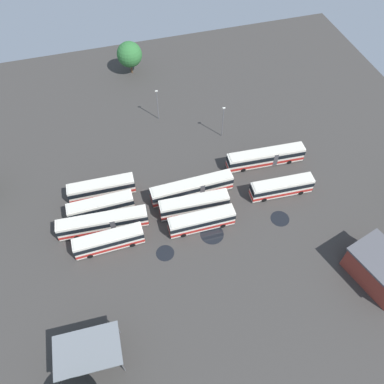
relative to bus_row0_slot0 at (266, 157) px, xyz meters
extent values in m
plane|color=#383533|center=(16.74, 5.35, -1.91)|extent=(113.70, 113.70, 0.00)
cube|color=silver|center=(0.05, 0.00, -0.02)|extent=(15.84, 3.33, 3.17)
cube|color=beige|center=(0.05, 0.00, 1.63)|extent=(15.20, 3.10, 0.14)
cube|color=black|center=(0.05, 0.00, 0.48)|extent=(15.92, 3.37, 1.01)
cube|color=red|center=(0.05, 0.00, -0.91)|extent=(15.92, 3.37, 0.63)
cube|color=black|center=(7.92, -0.46, 0.58)|extent=(0.17, 1.99, 1.17)
cube|color=#47474C|center=(-1.67, 0.10, -0.02)|extent=(1.04, 2.53, 3.04)
cylinder|color=black|center=(4.98, 0.83, -1.41)|extent=(1.02, 0.36, 1.00)
cylinder|color=black|center=(4.85, -1.40, -1.41)|extent=(1.02, 0.36, 1.00)
cylinder|color=black|center=(-4.75, 1.39, -1.41)|extent=(1.02, 0.36, 1.00)
cylinder|color=black|center=(-4.88, -0.84, -1.41)|extent=(1.02, 0.36, 1.00)
cube|color=silver|center=(0.10, 7.96, -0.02)|extent=(12.01, 3.06, 3.17)
cube|color=beige|center=(0.10, 7.96, 1.63)|extent=(11.53, 2.84, 0.14)
cube|color=black|center=(0.10, 7.96, 0.48)|extent=(12.07, 3.10, 1.01)
cube|color=red|center=(0.10, 7.96, -0.91)|extent=(12.07, 3.10, 0.63)
cube|color=black|center=(6.06, 7.65, 0.58)|extent=(0.17, 1.99, 1.17)
cylinder|color=black|center=(3.85, 8.88, -1.41)|extent=(1.01, 0.35, 1.00)
cylinder|color=black|center=(3.73, 6.65, -1.41)|extent=(1.01, 0.35, 1.00)
cylinder|color=black|center=(-3.52, 9.28, -1.41)|extent=(1.01, 0.35, 1.00)
cylinder|color=black|center=(-3.64, 7.04, -1.41)|extent=(1.01, 0.35, 1.00)
cube|color=silver|center=(16.44, 3.50, -0.02)|extent=(15.78, 2.83, 3.17)
cube|color=beige|center=(16.44, 3.50, 1.63)|extent=(15.14, 2.62, 0.14)
cube|color=black|center=(16.44, 3.50, 0.48)|extent=(15.86, 2.87, 1.01)
cube|color=red|center=(16.44, 3.50, -0.91)|extent=(15.86, 2.87, 0.63)
cube|color=black|center=(24.31, 3.70, 0.58)|extent=(0.11, 1.99, 1.17)
cube|color=#47474C|center=(14.71, 3.45, -0.02)|extent=(0.96, 2.50, 3.04)
cylinder|color=black|center=(21.28, 4.74, -1.41)|extent=(1.01, 0.33, 1.00)
cylinder|color=black|center=(21.34, 2.50, -1.41)|extent=(1.01, 0.33, 1.00)
cylinder|color=black|center=(11.54, 4.49, -1.41)|extent=(1.01, 0.33, 1.00)
cylinder|color=black|center=(11.60, 2.25, -1.41)|extent=(1.01, 0.33, 1.00)
cube|color=silver|center=(17.11, 7.28, -0.02)|extent=(12.78, 3.02, 3.17)
cube|color=beige|center=(17.11, 7.28, 1.63)|extent=(12.27, 2.80, 0.14)
cube|color=black|center=(17.11, 7.28, 0.48)|extent=(12.85, 3.06, 1.01)
cube|color=red|center=(17.11, 7.28, -0.91)|extent=(12.85, 3.06, 0.63)
cube|color=black|center=(23.46, 6.99, 0.58)|extent=(0.15, 1.99, 1.17)
cylinder|color=black|center=(21.09, 8.22, -1.41)|extent=(1.01, 0.35, 1.00)
cylinder|color=black|center=(20.99, 5.98, -1.41)|extent=(1.01, 0.35, 1.00)
cylinder|color=black|center=(13.24, 8.58, -1.41)|extent=(1.01, 0.35, 1.00)
cylinder|color=black|center=(13.13, 6.35, -1.41)|extent=(1.01, 0.35, 1.00)
cube|color=silver|center=(16.84, 11.07, -0.02)|extent=(11.83, 2.53, 3.17)
cube|color=beige|center=(16.84, 11.07, 1.63)|extent=(11.36, 2.34, 0.14)
cube|color=black|center=(16.84, 11.07, 0.48)|extent=(11.89, 2.57, 1.01)
cube|color=red|center=(16.84, 11.07, -0.91)|extent=(11.89, 2.57, 0.63)
cube|color=black|center=(22.76, 11.02, 0.58)|extent=(0.08, 1.99, 1.17)
cylinder|color=black|center=(20.51, 12.15, -1.41)|extent=(1.00, 0.31, 1.00)
cylinder|color=black|center=(20.49, 9.92, -1.41)|extent=(1.00, 0.31, 1.00)
cylinder|color=black|center=(13.19, 12.22, -1.41)|extent=(1.00, 0.31, 1.00)
cylinder|color=black|center=(13.17, 9.98, -1.41)|extent=(1.00, 0.31, 1.00)
cube|color=silver|center=(32.78, -1.15, -0.02)|extent=(12.40, 2.81, 3.17)
cube|color=beige|center=(32.78, -1.15, 1.63)|extent=(11.91, 2.60, 0.14)
cube|color=black|center=(32.78, -1.15, 0.48)|extent=(12.47, 2.85, 1.01)
cube|color=red|center=(32.78, -1.15, -0.91)|extent=(12.47, 2.85, 0.63)
cube|color=black|center=(38.96, -1.34, 0.58)|extent=(0.12, 1.99, 1.17)
cylinder|color=black|center=(36.64, -0.15, -1.41)|extent=(1.01, 0.33, 1.00)
cylinder|color=black|center=(36.57, -2.39, -1.41)|extent=(1.01, 0.33, 1.00)
cylinder|color=black|center=(28.99, 0.08, -1.41)|extent=(1.01, 0.33, 1.00)
cylinder|color=black|center=(28.93, -2.15, -1.41)|extent=(1.01, 0.33, 1.00)
cube|color=silver|center=(33.49, 3.06, -0.02)|extent=(11.84, 2.60, 3.17)
cube|color=beige|center=(33.49, 3.06, 1.63)|extent=(11.37, 2.40, 0.14)
cube|color=black|center=(33.49, 3.06, 0.48)|extent=(11.90, 2.63, 1.01)
cube|color=red|center=(33.49, 3.06, -0.91)|extent=(11.90, 2.63, 0.63)
cube|color=black|center=(39.40, 3.14, 0.58)|extent=(0.09, 1.99, 1.17)
cylinder|color=black|center=(37.13, 4.23, -1.41)|extent=(1.00, 0.31, 1.00)
cylinder|color=black|center=(37.16, 1.99, -1.41)|extent=(1.00, 0.31, 1.00)
cylinder|color=black|center=(29.81, 4.12, -1.41)|extent=(1.00, 0.31, 1.00)
cylinder|color=black|center=(29.84, 1.89, -1.41)|extent=(1.00, 0.31, 1.00)
cube|color=silver|center=(33.65, 6.59, -0.02)|extent=(15.85, 3.44, 3.17)
cube|color=beige|center=(33.65, 6.59, 1.63)|extent=(15.21, 3.20, 0.14)
cube|color=black|center=(33.65, 6.59, 0.48)|extent=(15.93, 3.48, 1.01)
cube|color=red|center=(33.65, 6.59, -0.91)|extent=(15.93, 3.48, 0.63)
cube|color=black|center=(41.51, 6.09, 0.58)|extent=(0.19, 1.99, 1.17)
cube|color=#47474C|center=(31.93, 6.71, -0.02)|extent=(1.06, 2.53, 3.04)
cylinder|color=black|center=(38.59, 7.40, -1.41)|extent=(1.02, 0.36, 1.00)
cylinder|color=black|center=(38.44, 5.16, -1.41)|extent=(1.02, 0.36, 1.00)
cylinder|color=black|center=(28.86, 8.02, -1.41)|extent=(1.02, 0.36, 1.00)
cylinder|color=black|center=(28.72, 5.79, -1.41)|extent=(1.02, 0.36, 1.00)
cube|color=silver|center=(33.18, 10.56, -0.02)|extent=(11.87, 2.72, 3.17)
cube|color=beige|center=(33.18, 10.56, 1.63)|extent=(11.39, 2.51, 0.14)
cube|color=black|center=(33.18, 10.56, 0.48)|extent=(11.93, 2.76, 1.01)
cube|color=red|center=(33.18, 10.56, -0.91)|extent=(11.93, 2.76, 0.63)
cube|color=black|center=(39.10, 10.71, 0.58)|extent=(0.11, 1.99, 1.17)
cylinder|color=black|center=(36.81, 11.77, -1.41)|extent=(1.01, 0.32, 1.00)
cylinder|color=black|center=(36.87, 9.53, -1.41)|extent=(1.01, 0.32, 1.00)
cylinder|color=black|center=(29.49, 11.59, -1.41)|extent=(1.01, 0.32, 1.00)
cylinder|color=black|center=(29.54, 9.35, -1.41)|extent=(1.01, 0.32, 1.00)
cube|color=maroon|center=(-7.86, 28.26, 0.47)|extent=(9.01, 11.10, 4.75)
cube|color=black|center=(-6.53, 23.61, -0.81)|extent=(1.75, 0.55, 2.20)
cube|color=slate|center=(38.43, 28.31, 2.32)|extent=(9.31, 6.32, 0.20)
cylinder|color=#59595B|center=(42.78, 30.90, 0.16)|extent=(0.20, 0.20, 4.12)
cylinder|color=#59595B|center=(42.61, 25.46, 0.16)|extent=(0.20, 0.20, 4.12)
cylinder|color=#59595B|center=(34.25, 31.16, 0.16)|extent=(0.20, 0.20, 4.12)
cylinder|color=#59595B|center=(34.08, 25.72, 0.16)|extent=(0.20, 0.20, 4.12)
cylinder|color=slate|center=(17.72, -19.20, 1.83)|extent=(0.16, 0.16, 7.46)
cube|color=silver|center=(17.72, -19.20, 5.74)|extent=(0.56, 0.28, 0.20)
cylinder|color=slate|center=(5.82, -10.08, 1.85)|extent=(0.16, 0.16, 7.51)
cube|color=silver|center=(5.82, -10.08, 5.79)|extent=(0.56, 0.28, 0.20)
cylinder|color=brown|center=(20.33, -37.96, -0.62)|extent=(0.44, 0.44, 2.57)
sphere|color=#2D6B33|center=(20.33, -37.96, 3.27)|extent=(6.12, 6.12, 6.12)
cylinder|color=black|center=(15.49, 13.09, -1.90)|extent=(4.23, 4.23, 0.01)
cylinder|color=black|center=(24.39, 14.47, -1.90)|extent=(3.16, 3.16, 0.01)
cylinder|color=black|center=(2.50, 13.38, -1.90)|extent=(3.47, 3.47, 0.01)
camera|label=1|loc=(28.78, 46.51, 56.92)|focal=36.04mm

